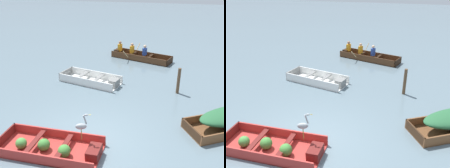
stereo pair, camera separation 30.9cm
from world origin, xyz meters
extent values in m
plane|color=slate|center=(0.00, 0.00, 0.00)|extent=(80.00, 80.00, 0.00)
cube|color=#AD2D28|center=(-0.92, -0.64, 0.02)|extent=(3.13, 1.36, 0.04)
cube|color=#AD2D28|center=(-0.94, -0.04, 0.17)|extent=(3.09, 0.15, 0.34)
cube|color=#AD2D28|center=(-0.90, -1.24, 0.17)|extent=(3.09, 0.15, 0.34)
cube|color=maroon|center=(-2.44, -0.69, 0.17)|extent=(0.09, 1.26, 0.34)
cube|color=maroon|center=(0.45, -0.59, 0.19)|extent=(0.38, 0.58, 0.31)
cube|color=maroon|center=(-0.45, -0.62, 0.25)|extent=(0.20, 1.16, 0.04)
cube|color=maroon|center=(-1.38, -0.65, 0.25)|extent=(0.20, 1.16, 0.04)
sphere|color=#428438|center=(-0.37, -0.80, 0.22)|extent=(0.37, 0.37, 0.37)
sphere|color=#428438|center=(-1.07, -0.69, 0.22)|extent=(0.36, 0.36, 0.36)
sphere|color=#4C9342|center=(-1.76, -0.78, 0.21)|extent=(0.33, 0.33, 0.33)
cube|color=white|center=(-1.46, 4.45, 0.02)|extent=(3.07, 1.68, 0.04)
cube|color=white|center=(-1.35, 4.97, 0.20)|extent=(2.86, 0.65, 0.39)
cube|color=white|center=(-1.56, 3.93, 0.20)|extent=(2.86, 0.65, 0.39)
cube|color=gray|center=(-2.85, 4.74, 0.20)|extent=(0.28, 1.09, 0.39)
cube|color=gray|center=(-0.21, 4.19, 0.22)|extent=(0.45, 0.56, 0.35)
cube|color=gray|center=(-1.03, 4.36, 0.29)|extent=(0.36, 1.02, 0.04)
cube|color=gray|center=(-1.88, 4.54, 0.29)|extent=(0.36, 1.02, 0.04)
cube|color=#3F2716|center=(3.13, 1.21, 0.17)|extent=(0.65, 1.00, 0.34)
cube|color=#3F2716|center=(4.17, 1.85, 0.26)|extent=(0.69, 0.98, 0.04)
cube|color=#4C2D19|center=(0.35, 8.54, 0.02)|extent=(3.78, 1.99, 0.04)
cube|color=#4C2D19|center=(0.22, 8.09, 0.19)|extent=(3.51, 1.09, 0.38)
cube|color=#4C2D19|center=(0.49, 8.99, 0.19)|extent=(3.51, 1.09, 0.38)
cube|color=black|center=(2.08, 8.03, 0.19)|extent=(0.33, 0.96, 0.38)
cube|color=black|center=(-1.23, 9.02, 0.21)|extent=(0.47, 0.53, 0.34)
cube|color=black|center=(-0.17, 8.70, 0.28)|extent=(0.41, 0.90, 0.04)
cube|color=black|center=(0.88, 8.39, 0.28)|extent=(0.41, 0.90, 0.04)
cube|color=#2D4CA5|center=(0.55, 8.48, 0.52)|extent=(0.25, 0.32, 0.44)
sphere|color=beige|center=(0.55, 8.48, 0.84)|extent=(0.18, 0.18, 0.18)
cube|color=orange|center=(-0.26, 8.73, 0.52)|extent=(0.25, 0.32, 0.44)
sphere|color=tan|center=(-0.26, 8.73, 0.84)|extent=(0.18, 0.18, 0.18)
cube|color=orange|center=(-1.08, 8.97, 0.52)|extent=(0.25, 0.32, 0.44)
sphere|color=#9E7051|center=(-1.08, 8.97, 0.84)|extent=(0.18, 0.18, 0.18)
cylinder|color=tan|center=(-0.49, 7.97, 0.43)|extent=(0.23, 0.63, 0.55)
cylinder|color=tan|center=(-0.03, 9.49, 0.43)|extent=(0.23, 0.63, 0.55)
cylinder|color=olive|center=(0.00, -0.35, 0.58)|extent=(0.02, 0.02, 0.35)
cylinder|color=olive|center=(0.02, -0.41, 0.58)|extent=(0.02, 0.02, 0.35)
ellipsoid|color=#93999E|center=(0.01, -0.38, 0.85)|extent=(0.35, 0.23, 0.18)
cylinder|color=#93999E|center=(0.12, -0.34, 1.07)|extent=(0.12, 0.08, 0.28)
ellipsoid|color=#93999E|center=(0.16, -0.33, 1.22)|extent=(0.12, 0.09, 0.06)
cone|color=gold|center=(0.24, -0.31, 1.22)|extent=(0.10, 0.05, 0.02)
cylinder|color=brown|center=(2.61, 4.33, 0.58)|extent=(0.13, 0.13, 1.15)
camera|label=1|loc=(2.41, -5.90, 4.83)|focal=40.00mm
camera|label=2|loc=(2.70, -5.82, 4.83)|focal=40.00mm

